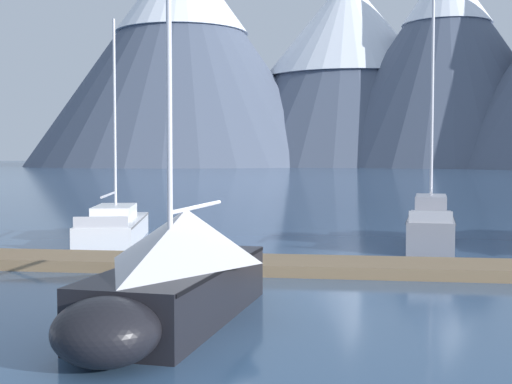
# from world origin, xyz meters

# --- Properties ---
(ground_plane) EXTENTS (700.00, 700.00, 0.00)m
(ground_plane) POSITION_xyz_m (0.00, 0.00, 0.00)
(ground_plane) COLOR #38567A
(mountain_west_summit) EXTENTS (90.61, 90.61, 65.45)m
(mountain_west_summit) POSITION_xyz_m (-58.13, 183.48, 34.06)
(mountain_west_summit) COLOR #4C566B
(mountain_west_summit) RESTS_ON ground
(mountain_central_massif) EXTENTS (89.28, 89.28, 57.27)m
(mountain_central_massif) POSITION_xyz_m (-11.07, 199.68, 30.55)
(mountain_central_massif) COLOR #4C566B
(mountain_central_massif) RESTS_ON ground
(mountain_shoulder_ridge) EXTENTS (74.42, 74.42, 56.70)m
(mountain_shoulder_ridge) POSITION_xyz_m (17.15, 185.40, 28.97)
(mountain_shoulder_ridge) COLOR #4C566B
(mountain_shoulder_ridge) RESTS_ON ground
(dock) EXTENTS (28.00, 3.89, 0.30)m
(dock) POSITION_xyz_m (0.00, 4.00, 0.15)
(dock) COLOR #846B4C
(dock) RESTS_ON ground
(sailboat_second_berth) EXTENTS (3.68, 7.71, 8.01)m
(sailboat_second_berth) POSITION_xyz_m (-6.01, 9.75, 0.52)
(sailboat_second_berth) COLOR white
(sailboat_second_berth) RESTS_ON ground
(sailboat_mid_dock_port) EXTENTS (2.33, 6.66, 9.42)m
(sailboat_mid_dock_port) POSITION_xyz_m (0.11, -1.98, 0.97)
(sailboat_mid_dock_port) COLOR black
(sailboat_mid_dock_port) RESTS_ON ground
(sailboat_mid_dock_starboard) EXTENTS (1.73, 6.48, 8.82)m
(sailboat_mid_dock_starboard) POSITION_xyz_m (5.26, 10.53, 0.68)
(sailboat_mid_dock_starboard) COLOR #93939E
(sailboat_mid_dock_starboard) RESTS_ON ground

